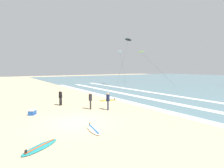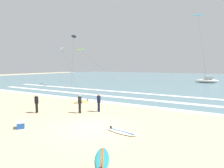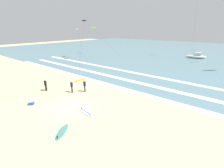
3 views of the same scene
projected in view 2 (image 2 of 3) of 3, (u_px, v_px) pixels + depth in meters
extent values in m
plane|color=tan|center=(91.00, 128.00, 12.02)|extent=(160.00, 160.00, 0.00)
cube|color=slate|center=(193.00, 79.00, 57.12)|extent=(140.00, 90.00, 0.01)
cube|color=white|center=(149.00, 107.00, 18.13)|extent=(58.97, 1.06, 0.01)
cube|color=white|center=(141.00, 99.00, 22.33)|extent=(53.63, 0.97, 0.01)
cube|color=white|center=(149.00, 94.00, 26.47)|extent=(56.46, 0.92, 0.01)
cylinder|color=black|center=(36.00, 108.00, 15.82)|extent=(0.13, 0.13, 0.82)
cylinder|color=black|center=(37.00, 108.00, 16.02)|extent=(0.13, 0.13, 0.82)
cylinder|color=black|center=(36.00, 100.00, 15.85)|extent=(0.32, 0.32, 0.58)
cylinder|color=black|center=(36.00, 101.00, 15.67)|extent=(0.14, 0.16, 0.56)
cylinder|color=black|center=(37.00, 100.00, 16.04)|extent=(0.14, 0.16, 0.56)
sphere|color=#DBB28E|center=(36.00, 96.00, 15.81)|extent=(0.21, 0.21, 0.21)
cylinder|color=#232328|center=(80.00, 108.00, 15.77)|extent=(0.13, 0.13, 0.82)
cylinder|color=#232328|center=(79.00, 108.00, 15.93)|extent=(0.13, 0.13, 0.82)
cylinder|color=#232328|center=(80.00, 100.00, 15.78)|extent=(0.32, 0.32, 0.58)
cylinder|color=#232328|center=(81.00, 101.00, 15.64)|extent=(0.16, 0.13, 0.56)
cylinder|color=#232328|center=(79.00, 100.00, 15.93)|extent=(0.16, 0.13, 0.56)
sphere|color=#DBB28E|center=(80.00, 96.00, 15.74)|extent=(0.21, 0.21, 0.21)
cylinder|color=#141938|center=(98.00, 107.00, 16.43)|extent=(0.13, 0.13, 0.82)
cylinder|color=#141938|center=(99.00, 107.00, 16.25)|extent=(0.13, 0.13, 0.82)
cylinder|color=#141938|center=(99.00, 99.00, 16.27)|extent=(0.32, 0.32, 0.58)
cylinder|color=#141938|center=(98.00, 99.00, 16.44)|extent=(0.16, 0.15, 0.56)
cylinder|color=#141938|center=(100.00, 100.00, 16.11)|extent=(0.16, 0.15, 0.56)
sphere|color=tan|center=(99.00, 95.00, 16.23)|extent=(0.21, 0.21, 0.21)
ellipsoid|color=beige|center=(121.00, 132.00, 11.22)|extent=(2.17, 0.92, 0.09)
cube|color=#1959B2|center=(121.00, 131.00, 11.21)|extent=(1.78, 0.38, 0.01)
cube|color=black|center=(111.00, 127.00, 11.72)|extent=(0.12, 0.03, 0.16)
ellipsoid|color=teal|center=(102.00, 158.00, 8.00)|extent=(1.61, 2.10, 0.09)
cube|color=#D84C19|center=(102.00, 157.00, 8.00)|extent=(1.02, 1.57, 0.01)
cube|color=black|center=(102.00, 166.00, 7.18)|extent=(0.08, 0.11, 0.16)
ellipsoid|color=yellow|center=(82.00, 102.00, 20.57)|extent=(1.08, 2.18, 0.09)
cube|color=black|center=(82.00, 101.00, 20.57)|extent=(0.52, 1.76, 0.01)
cube|color=black|center=(87.00, 100.00, 21.15)|extent=(0.04, 0.12, 0.16)
ellipsoid|color=#23A8C6|center=(198.00, 15.00, 45.55)|extent=(3.24, 0.95, 0.43)
cylinder|color=#333333|center=(202.00, 47.00, 41.12)|extent=(3.23, 10.30, 16.39)
ellipsoid|color=black|center=(74.00, 37.00, 36.53)|extent=(2.27, 3.16, 0.43)
cylinder|color=#333333|center=(73.00, 61.00, 32.66)|extent=(5.34, 7.02, 9.73)
ellipsoid|color=#70C628|center=(80.00, 50.00, 47.18)|extent=(3.29, 1.34, 0.43)
cylinder|color=#333333|center=(99.00, 66.00, 44.20)|extent=(11.91, 0.97, 8.12)
ellipsoid|color=white|center=(62.00, 48.00, 39.74)|extent=(2.82, 2.80, 0.43)
cylinder|color=#333333|center=(69.00, 67.00, 36.58)|extent=(7.60, 3.83, 7.70)
ellipsoid|color=beige|center=(207.00, 81.00, 43.95)|extent=(5.45, 2.83, 0.90)
cube|color=silver|center=(209.00, 78.00, 43.76)|extent=(1.71, 1.41, 0.70)
cylinder|color=#B2B2B2|center=(204.00, 75.00, 44.00)|extent=(0.08, 0.08, 1.80)
cube|color=#1E4C9E|center=(21.00, 125.00, 12.06)|extent=(0.74, 0.71, 0.36)
cube|color=silver|center=(21.00, 122.00, 12.04)|extent=(0.76, 0.72, 0.08)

